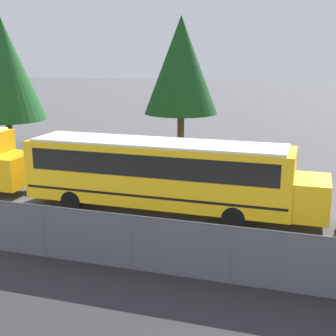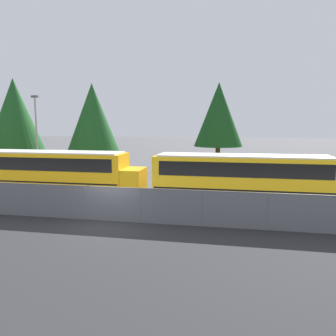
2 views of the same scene
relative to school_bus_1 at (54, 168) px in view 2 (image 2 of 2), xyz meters
The scene contains 9 objects.
ground_plane 8.86m from the school_bus_1, 41.29° to the right, with size 200.00×200.00×0.00m, color #4C4C4F.
road_strip 13.53m from the school_bus_1, 60.93° to the right, with size 98.93×12.00×0.01m.
fence 8.72m from the school_bus_1, 41.30° to the right, with size 65.00×0.07×1.81m.
school_bus_1 is the anchor object (origin of this frame).
school_bus_2 13.50m from the school_bus_1, ahead, with size 12.65×2.51×3.04m.
light_pole 7.78m from the school_bus_1, 130.47° to the left, with size 0.60×0.24×7.47m.
tree_0 10.22m from the school_bus_1, 96.37° to the left, with size 5.31×5.31×8.91m.
tree_1 12.95m from the school_bus_1, 136.63° to the left, with size 5.54×5.54×9.46m.
tree_2 15.77m from the school_bus_1, 42.42° to the left, with size 4.60×4.60×8.81m.
Camera 2 is at (5.96, -15.56, 5.05)m, focal length 35.00 mm.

